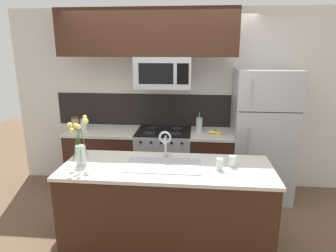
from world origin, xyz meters
TOP-DOWN VIEW (x-y plane):
  - ground_plane at (0.00, 0.00)m, footprint 10.00×10.00m
  - rear_partition at (0.30, 1.28)m, footprint 5.20×0.10m
  - splash_band at (0.00, 1.22)m, footprint 3.32×0.01m
  - back_counter_left at (-0.88, 0.90)m, footprint 1.02×0.65m
  - back_counter_right at (0.67, 0.90)m, footprint 0.60×0.65m
  - stove_range at (0.00, 0.90)m, footprint 0.76×0.64m
  - microwave at (0.00, 0.88)m, footprint 0.74×0.40m
  - upper_cabinet_band at (-0.21, 0.85)m, footprint 2.32×0.34m
  - refrigerator at (1.36, 0.92)m, footprint 0.81×0.74m
  - storage_jar_tall at (-1.27, 0.88)m, footprint 0.11×0.11m
  - storage_jar_medium at (-1.16, 0.89)m, footprint 0.09×0.09m
  - banana_bunch at (0.72, 0.84)m, footprint 0.19×0.11m
  - french_press at (0.49, 0.96)m, footprint 0.09×0.09m
  - island_counter at (0.17, -0.35)m, footprint 2.11×0.79m
  - kitchen_sink at (0.13, -0.35)m, footprint 0.76×0.42m
  - sink_faucet at (0.13, -0.14)m, footprint 0.14×0.14m
  - drinking_glass at (0.68, -0.39)m, footprint 0.07×0.07m
  - spare_glass at (0.82, -0.30)m, footprint 0.07×0.07m
  - flower_vase at (-0.70, -0.40)m, footprint 0.19×0.22m

SIDE VIEW (x-z plane):
  - ground_plane at x=0.00m, z-range 0.00..0.00m
  - island_counter at x=0.17m, z-range 0.00..0.91m
  - back_counter_left at x=-0.88m, z-range 0.00..0.91m
  - back_counter_right at x=0.67m, z-range 0.00..0.91m
  - stove_range at x=0.00m, z-range 0.00..0.93m
  - kitchen_sink at x=0.13m, z-range 0.76..0.92m
  - refrigerator at x=1.36m, z-range 0.00..1.79m
  - banana_bunch at x=0.72m, z-range 0.89..0.97m
  - spare_glass at x=0.82m, z-range 0.91..1.02m
  - drinking_glass at x=0.68m, z-range 0.91..1.02m
  - storage_jar_medium at x=-1.16m, z-range 0.91..1.07m
  - storage_jar_tall at x=-1.27m, z-range 0.91..1.10m
  - french_press at x=0.49m, z-range 0.88..1.14m
  - flower_vase at x=-0.70m, z-range 0.82..1.32m
  - sink_faucet at x=0.13m, z-range 0.95..1.26m
  - splash_band at x=0.00m, z-range 0.91..1.39m
  - rear_partition at x=0.30m, z-range 0.00..2.60m
  - microwave at x=0.00m, z-range 1.53..1.94m
  - upper_cabinet_band at x=-0.21m, z-range 1.94..2.54m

